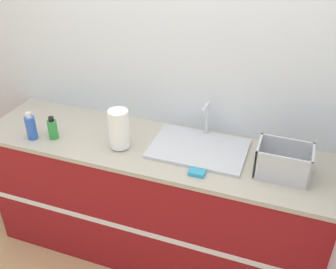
% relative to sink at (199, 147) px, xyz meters
% --- Properties ---
extents(wall_back, '(4.63, 0.06, 2.60)m').
position_rel_sink_xyz_m(wall_back, '(-0.29, 0.27, 0.36)').
color(wall_back, silver).
rests_on(wall_back, ground_plane).
extents(counter_cabinet, '(2.25, 0.60, 0.92)m').
position_rel_sink_xyz_m(counter_cabinet, '(-0.29, -0.05, -0.47)').
color(counter_cabinet, maroon).
rests_on(counter_cabinet, ground_plane).
extents(sink, '(0.58, 0.39, 0.25)m').
position_rel_sink_xyz_m(sink, '(0.00, 0.00, 0.00)').
color(sink, silver).
rests_on(sink, counter_cabinet).
extents(paper_towel_roll, '(0.12, 0.12, 0.25)m').
position_rel_sink_xyz_m(paper_towel_roll, '(-0.47, -0.14, 0.11)').
color(paper_towel_roll, '#4C4C51').
rests_on(paper_towel_roll, counter_cabinet).
extents(dish_rack, '(0.30, 0.20, 0.18)m').
position_rel_sink_xyz_m(dish_rack, '(0.50, -0.08, 0.06)').
color(dish_rack, '#B7BABF').
rests_on(dish_rack, counter_cabinet).
extents(bottle_blue, '(0.06, 0.06, 0.19)m').
position_rel_sink_xyz_m(bottle_blue, '(-1.04, -0.24, 0.07)').
color(bottle_blue, '#2D56B7').
rests_on(bottle_blue, counter_cabinet).
extents(bottle_green, '(0.06, 0.06, 0.15)m').
position_rel_sink_xyz_m(bottle_green, '(-0.91, -0.19, 0.05)').
color(bottle_green, '#2D8C3D').
rests_on(bottle_green, counter_cabinet).
extents(sponge, '(0.09, 0.06, 0.02)m').
position_rel_sink_xyz_m(sponge, '(0.06, -0.24, -0.00)').
color(sponge, '#3399BF').
rests_on(sponge, counter_cabinet).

